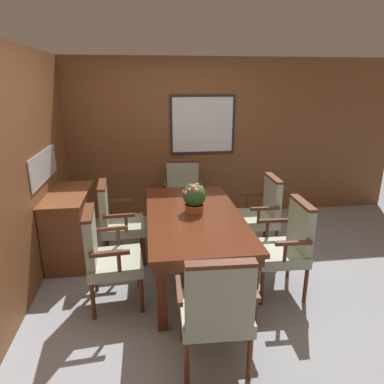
{
  "coord_description": "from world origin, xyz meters",
  "views": [
    {
      "loc": [
        -0.46,
        -3.36,
        2.1
      ],
      "look_at": [
        0.02,
        0.22,
        0.93
      ],
      "focal_mm": 32.0,
      "sensor_mm": 36.0,
      "label": 1
    }
  ],
  "objects_px": {
    "chair_head_near": "(216,307)",
    "sideboard_cabinet": "(71,225)",
    "dining_table": "(194,221)",
    "chair_left_near": "(107,254)",
    "chair_left_far": "(116,218)",
    "chair_right_near": "(286,243)",
    "chair_head_far": "(183,191)",
    "potted_plant": "(194,197)",
    "chair_right_far": "(261,211)"
  },
  "relations": [
    {
      "from": "chair_head_near",
      "to": "potted_plant",
      "type": "xyz_separation_m",
      "value": [
        0.04,
        1.44,
        0.35
      ]
    },
    {
      "from": "chair_left_far",
      "to": "sideboard_cabinet",
      "type": "distance_m",
      "value": 0.6
    },
    {
      "from": "chair_left_far",
      "to": "chair_head_near",
      "type": "relative_size",
      "value": 1.0
    },
    {
      "from": "dining_table",
      "to": "potted_plant",
      "type": "relative_size",
      "value": 6.12
    },
    {
      "from": "chair_left_near",
      "to": "potted_plant",
      "type": "height_order",
      "value": "potted_plant"
    },
    {
      "from": "chair_right_near",
      "to": "dining_table",
      "type": "bearing_deg",
      "value": -115.27
    },
    {
      "from": "chair_left_near",
      "to": "chair_right_near",
      "type": "bearing_deg",
      "value": -95.07
    },
    {
      "from": "dining_table",
      "to": "potted_plant",
      "type": "xyz_separation_m",
      "value": [
        0.01,
        0.07,
        0.25
      ]
    },
    {
      "from": "chair_head_near",
      "to": "sideboard_cabinet",
      "type": "bearing_deg",
      "value": -51.98
    },
    {
      "from": "chair_left_near",
      "to": "potted_plant",
      "type": "bearing_deg",
      "value": -65.46
    },
    {
      "from": "potted_plant",
      "to": "chair_head_near",
      "type": "bearing_deg",
      "value": -91.54
    },
    {
      "from": "chair_right_near",
      "to": "chair_head_near",
      "type": "height_order",
      "value": "same"
    },
    {
      "from": "chair_left_near",
      "to": "chair_head_near",
      "type": "height_order",
      "value": "same"
    },
    {
      "from": "chair_head_far",
      "to": "sideboard_cabinet",
      "type": "bearing_deg",
      "value": -146.52
    },
    {
      "from": "chair_head_far",
      "to": "sideboard_cabinet",
      "type": "xyz_separation_m",
      "value": [
        -1.47,
        -0.81,
        -0.12
      ]
    },
    {
      "from": "dining_table",
      "to": "chair_head_near",
      "type": "xyz_separation_m",
      "value": [
        -0.02,
        -1.37,
        -0.1
      ]
    },
    {
      "from": "potted_plant",
      "to": "sideboard_cabinet",
      "type": "relative_size",
      "value": 0.31
    },
    {
      "from": "sideboard_cabinet",
      "to": "chair_right_far",
      "type": "bearing_deg",
      "value": -3.35
    },
    {
      "from": "chair_right_near",
      "to": "sideboard_cabinet",
      "type": "xyz_separation_m",
      "value": [
        -2.33,
        1.04,
        -0.12
      ]
    },
    {
      "from": "chair_head_near",
      "to": "sideboard_cabinet",
      "type": "xyz_separation_m",
      "value": [
        -1.42,
        1.96,
        -0.12
      ]
    },
    {
      "from": "chair_left_near",
      "to": "chair_head_far",
      "type": "xyz_separation_m",
      "value": [
        0.93,
        1.84,
        0.0
      ]
    },
    {
      "from": "chair_left_far",
      "to": "chair_right_far",
      "type": "xyz_separation_m",
      "value": [
        1.8,
        0.01,
        0.0
      ]
    },
    {
      "from": "dining_table",
      "to": "chair_right_far",
      "type": "distance_m",
      "value": 1.03
    },
    {
      "from": "chair_head_near",
      "to": "potted_plant",
      "type": "relative_size",
      "value": 3.02
    },
    {
      "from": "chair_left_near",
      "to": "chair_head_far",
      "type": "height_order",
      "value": "same"
    },
    {
      "from": "chair_head_far",
      "to": "sideboard_cabinet",
      "type": "relative_size",
      "value": 0.94
    },
    {
      "from": "chair_left_far",
      "to": "chair_right_near",
      "type": "bearing_deg",
      "value": -120.58
    },
    {
      "from": "chair_left_near",
      "to": "chair_right_far",
      "type": "distance_m",
      "value": 2.03
    },
    {
      "from": "dining_table",
      "to": "chair_right_far",
      "type": "bearing_deg",
      "value": 26.13
    },
    {
      "from": "chair_left_far",
      "to": "potted_plant",
      "type": "xyz_separation_m",
      "value": [
        0.89,
        -0.37,
        0.35
      ]
    },
    {
      "from": "dining_table",
      "to": "potted_plant",
      "type": "bearing_deg",
      "value": 78.92
    },
    {
      "from": "dining_table",
      "to": "chair_left_far",
      "type": "relative_size",
      "value": 2.03
    },
    {
      "from": "dining_table",
      "to": "chair_left_far",
      "type": "height_order",
      "value": "chair_left_far"
    },
    {
      "from": "chair_left_far",
      "to": "chair_head_near",
      "type": "height_order",
      "value": "same"
    },
    {
      "from": "dining_table",
      "to": "chair_left_near",
      "type": "xyz_separation_m",
      "value": [
        -0.9,
        -0.44,
        -0.1
      ]
    },
    {
      "from": "chair_left_near",
      "to": "chair_head_near",
      "type": "distance_m",
      "value": 1.28
    },
    {
      "from": "chair_left_far",
      "to": "potted_plant",
      "type": "height_order",
      "value": "potted_plant"
    },
    {
      "from": "chair_left_near",
      "to": "chair_right_near",
      "type": "relative_size",
      "value": 1.0
    },
    {
      "from": "dining_table",
      "to": "chair_left_near",
      "type": "distance_m",
      "value": 1.01
    },
    {
      "from": "chair_left_far",
      "to": "sideboard_cabinet",
      "type": "height_order",
      "value": "chair_left_far"
    },
    {
      "from": "chair_right_near",
      "to": "potted_plant",
      "type": "height_order",
      "value": "potted_plant"
    },
    {
      "from": "chair_right_near",
      "to": "chair_head_near",
      "type": "xyz_separation_m",
      "value": [
        -0.91,
        -0.92,
        0.0
      ]
    },
    {
      "from": "chair_left_far",
      "to": "chair_right_near",
      "type": "distance_m",
      "value": 1.98
    },
    {
      "from": "chair_right_near",
      "to": "potted_plant",
      "type": "xyz_separation_m",
      "value": [
        -0.87,
        0.52,
        0.35
      ]
    },
    {
      "from": "chair_right_near",
      "to": "chair_head_near",
      "type": "distance_m",
      "value": 1.29
    },
    {
      "from": "chair_right_far",
      "to": "potted_plant",
      "type": "bearing_deg",
      "value": -65.49
    },
    {
      "from": "chair_right_near",
      "to": "chair_left_near",
      "type": "bearing_deg",
      "value": -88.65
    },
    {
      "from": "chair_left_far",
      "to": "chair_left_near",
      "type": "distance_m",
      "value": 0.88
    },
    {
      "from": "chair_left_far",
      "to": "potted_plant",
      "type": "distance_m",
      "value": 1.03
    },
    {
      "from": "potted_plant",
      "to": "dining_table",
      "type": "bearing_deg",
      "value": -101.08
    }
  ]
}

